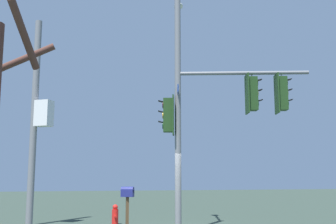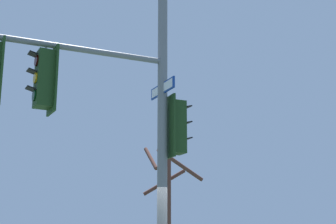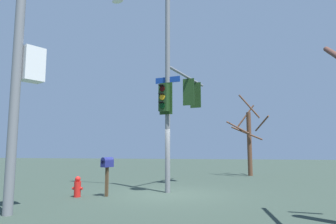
% 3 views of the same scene
% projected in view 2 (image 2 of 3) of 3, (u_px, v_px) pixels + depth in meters
% --- Properties ---
extents(main_signal_pole_assembly, '(4.08, 4.78, 9.05)m').
position_uv_depth(main_signal_pole_assembly, '(119.00, 73.00, 9.82)').
color(main_signal_pole_assembly, slate).
rests_on(main_signal_pole_assembly, ground).
extents(bare_tree_across_street, '(2.16, 2.12, 4.61)m').
position_uv_depth(bare_tree_across_street, '(166.00, 210.00, 16.97)').
color(bare_tree_across_street, '#54332A').
rests_on(bare_tree_across_street, ground).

